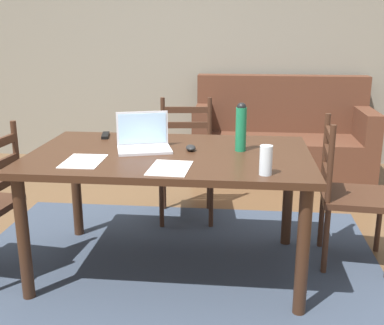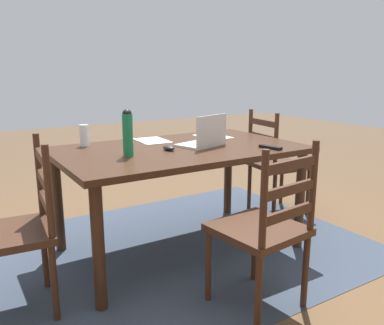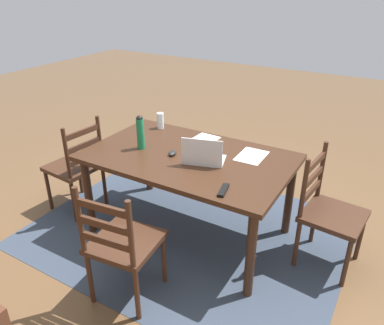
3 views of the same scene
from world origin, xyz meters
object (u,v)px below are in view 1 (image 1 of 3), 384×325
Objects in this scene: water_bottle at (241,126)px; drinking_glass at (266,160)px; computer_mouse at (191,148)px; tv_remote at (105,135)px; chair_far_head at (186,161)px; laptop at (144,140)px; couch at (281,139)px; chair_right_far at (350,195)px; dining_table at (170,166)px.

water_bottle is 1.93× the size of drinking_glass.
computer_mouse is 0.59× the size of tv_remote.
computer_mouse is at bearing 133.61° from drinking_glass.
chair_far_head is 0.92m from laptop.
couch reaches higher than chair_far_head.
couch is at bearing 64.71° from laptop.
couch is at bearing 59.74° from computer_mouse.
tv_remote is (-0.33, 0.32, -0.05)m from laptop.
chair_right_far reaches higher than tv_remote.
chair_far_head reaches higher than dining_table.
chair_far_head is (-0.00, 0.89, -0.22)m from dining_table.
couch is 10.59× the size of tv_remote.
laptop is at bearing -177.80° from water_bottle.
couch is 11.74× the size of drinking_glass.
drinking_glass is at bearing -58.05° from computer_mouse.
tv_remote is at bearing 174.18° from chair_right_far.
laptop reaches higher than chair_far_head.
dining_table is 1.17m from chair_right_far.
computer_mouse is at bearing -171.59° from chair_right_far.
dining_table is 9.91× the size of tv_remote.
couch is 4.87× the size of laptop.
dining_table is 1.77× the size of chair_right_far.
water_bottle reaches higher than chair_far_head.
couch reaches higher than drinking_glass.
dining_table is at bearing -89.70° from chair_far_head.
chair_right_far is at bearing -3.24° from computer_mouse.
couch is 2.68m from drinking_glass.
couch is at bearing 57.43° from chair_far_head.
tv_remote reaches higher than dining_table.
computer_mouse is (-0.73, -2.16, 0.43)m from couch.
water_bottle is at bearing -62.04° from chair_far_head.
chair_far_head is at bearing 86.88° from computer_mouse.
computer_mouse is 0.70m from tv_remote.
chair_right_far and chair_far_head have the same top height.
chair_right_far is at bearing -17.15° from tv_remote.
chair_right_far is 5.59× the size of tv_remote.
computer_mouse reaches higher than tv_remote.
couch is (-0.28, 2.01, -0.11)m from chair_right_far.
chair_far_head is at bearing 117.96° from water_bottle.
chair_right_far reaches higher than drinking_glass.
chair_far_head is at bearing 34.26° from tv_remote.
chair_far_head is 3.21× the size of water_bottle.
drinking_glass is at bearing -32.12° from laptop.
dining_table is at bearing -164.60° from computer_mouse.
dining_table is 1.77× the size of chair_far_head.
chair_right_far is 6.20× the size of drinking_glass.
water_bottle is at bearing -169.96° from chair_right_far.
chair_right_far reaches higher than computer_mouse.
water_bottle reaches higher than laptop.
water_bottle reaches higher than chair_right_far.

